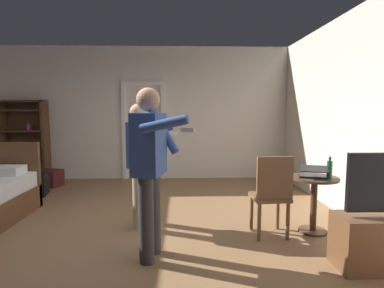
{
  "coord_description": "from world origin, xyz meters",
  "views": [
    {
      "loc": [
        0.83,
        -3.79,
        1.52
      ],
      "look_at": [
        0.96,
        0.21,
        1.08
      ],
      "focal_mm": 29.27,
      "sensor_mm": 36.0,
      "label": 1
    }
  ],
  "objects_px": {
    "laptop": "(313,173)",
    "suitcase_dark": "(47,178)",
    "side_table": "(314,196)",
    "person_blue_shirt": "(150,162)",
    "bottle_on_table": "(330,169)",
    "wooden_chair": "(272,193)",
    "suitcase_small": "(28,185)",
    "bookshelf": "(25,138)",
    "person_striped_shirt": "(140,156)"
  },
  "relations": [
    {
      "from": "suitcase_small",
      "to": "person_striped_shirt",
      "type": "bearing_deg",
      "value": -44.37
    },
    {
      "from": "suitcase_small",
      "to": "bookshelf",
      "type": "bearing_deg",
      "value": 107.08
    },
    {
      "from": "laptop",
      "to": "suitcase_small",
      "type": "distance_m",
      "value": 4.73
    },
    {
      "from": "laptop",
      "to": "person_striped_shirt",
      "type": "relative_size",
      "value": 0.25
    },
    {
      "from": "bookshelf",
      "to": "person_striped_shirt",
      "type": "height_order",
      "value": "bookshelf"
    },
    {
      "from": "person_striped_shirt",
      "to": "person_blue_shirt",
      "type": "bearing_deg",
      "value": -76.14
    },
    {
      "from": "side_table",
      "to": "wooden_chair",
      "type": "height_order",
      "value": "wooden_chair"
    },
    {
      "from": "side_table",
      "to": "suitcase_dark",
      "type": "height_order",
      "value": "side_table"
    },
    {
      "from": "bookshelf",
      "to": "side_table",
      "type": "distance_m",
      "value": 5.81
    },
    {
      "from": "bookshelf",
      "to": "side_table",
      "type": "xyz_separation_m",
      "value": [
        4.96,
        -3.0,
        -0.47
      ]
    },
    {
      "from": "person_blue_shirt",
      "to": "person_striped_shirt",
      "type": "xyz_separation_m",
      "value": [
        -0.23,
        0.91,
        -0.08
      ]
    },
    {
      "from": "wooden_chair",
      "to": "person_blue_shirt",
      "type": "distance_m",
      "value": 1.53
    },
    {
      "from": "bottle_on_table",
      "to": "person_blue_shirt",
      "type": "bearing_deg",
      "value": -165.7
    },
    {
      "from": "bottle_on_table",
      "to": "wooden_chair",
      "type": "xyz_separation_m",
      "value": [
        -0.71,
        -0.06,
        -0.27
      ]
    },
    {
      "from": "person_striped_shirt",
      "to": "laptop",
      "type": "bearing_deg",
      "value": -9.17
    },
    {
      "from": "side_table",
      "to": "person_blue_shirt",
      "type": "relative_size",
      "value": 0.4
    },
    {
      "from": "person_striped_shirt",
      "to": "suitcase_small",
      "type": "relative_size",
      "value": 2.59
    },
    {
      "from": "laptop",
      "to": "person_blue_shirt",
      "type": "height_order",
      "value": "person_blue_shirt"
    },
    {
      "from": "person_striped_shirt",
      "to": "bottle_on_table",
      "type": "bearing_deg",
      "value": -9.39
    },
    {
      "from": "bookshelf",
      "to": "wooden_chair",
      "type": "height_order",
      "value": "bookshelf"
    },
    {
      "from": "wooden_chair",
      "to": "person_blue_shirt",
      "type": "xyz_separation_m",
      "value": [
        -1.38,
        -0.48,
        0.46
      ]
    },
    {
      "from": "side_table",
      "to": "suitcase_small",
      "type": "distance_m",
      "value": 4.73
    },
    {
      "from": "bookshelf",
      "to": "wooden_chair",
      "type": "relative_size",
      "value": 1.74
    },
    {
      "from": "bottle_on_table",
      "to": "suitcase_small",
      "type": "xyz_separation_m",
      "value": [
        -4.5,
        1.89,
        -0.62
      ]
    },
    {
      "from": "laptop",
      "to": "bottle_on_table",
      "type": "height_order",
      "value": "bottle_on_table"
    },
    {
      "from": "side_table",
      "to": "suitcase_small",
      "type": "height_order",
      "value": "side_table"
    },
    {
      "from": "bottle_on_table",
      "to": "suitcase_dark",
      "type": "bearing_deg",
      "value": 149.63
    },
    {
      "from": "side_table",
      "to": "person_striped_shirt",
      "type": "xyz_separation_m",
      "value": [
        -2.17,
        0.3,
        0.46
      ]
    },
    {
      "from": "laptop",
      "to": "suitcase_dark",
      "type": "height_order",
      "value": "laptop"
    },
    {
      "from": "suitcase_small",
      "to": "wooden_chair",
      "type": "bearing_deg",
      "value": -36.95
    },
    {
      "from": "laptop",
      "to": "person_striped_shirt",
      "type": "xyz_separation_m",
      "value": [
        -2.13,
        0.34,
        0.17
      ]
    },
    {
      "from": "bookshelf",
      "to": "person_striped_shirt",
      "type": "bearing_deg",
      "value": -44.08
    },
    {
      "from": "wooden_chair",
      "to": "person_blue_shirt",
      "type": "relative_size",
      "value": 0.57
    },
    {
      "from": "bottle_on_table",
      "to": "wooden_chair",
      "type": "height_order",
      "value": "wooden_chair"
    },
    {
      "from": "suitcase_dark",
      "to": "suitcase_small",
      "type": "relative_size",
      "value": 0.9
    },
    {
      "from": "person_blue_shirt",
      "to": "side_table",
      "type": "bearing_deg",
      "value": 17.45
    },
    {
      "from": "bookshelf",
      "to": "suitcase_dark",
      "type": "height_order",
      "value": "bookshelf"
    },
    {
      "from": "person_blue_shirt",
      "to": "wooden_chair",
      "type": "bearing_deg",
      "value": 19.03
    },
    {
      "from": "wooden_chair",
      "to": "bookshelf",
      "type": "bearing_deg",
      "value": 144.45
    },
    {
      "from": "person_blue_shirt",
      "to": "person_striped_shirt",
      "type": "height_order",
      "value": "person_blue_shirt"
    },
    {
      "from": "bottle_on_table",
      "to": "wooden_chair",
      "type": "distance_m",
      "value": 0.76
    },
    {
      "from": "wooden_chair",
      "to": "person_striped_shirt",
      "type": "height_order",
      "value": "person_striped_shirt"
    },
    {
      "from": "laptop",
      "to": "bottle_on_table",
      "type": "distance_m",
      "value": 0.2
    },
    {
      "from": "bookshelf",
      "to": "person_blue_shirt",
      "type": "relative_size",
      "value": 0.99
    },
    {
      "from": "bottle_on_table",
      "to": "suitcase_small",
      "type": "height_order",
      "value": "bottle_on_table"
    },
    {
      "from": "side_table",
      "to": "bottle_on_table",
      "type": "relative_size",
      "value": 2.66
    },
    {
      "from": "laptop",
      "to": "person_striped_shirt",
      "type": "bearing_deg",
      "value": 170.83
    },
    {
      "from": "wooden_chair",
      "to": "bottle_on_table",
      "type": "bearing_deg",
      "value": 4.59
    },
    {
      "from": "suitcase_dark",
      "to": "bookshelf",
      "type": "bearing_deg",
      "value": 160.47
    },
    {
      "from": "side_table",
      "to": "person_blue_shirt",
      "type": "xyz_separation_m",
      "value": [
        -1.95,
        -0.61,
        0.54
      ]
    }
  ]
}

